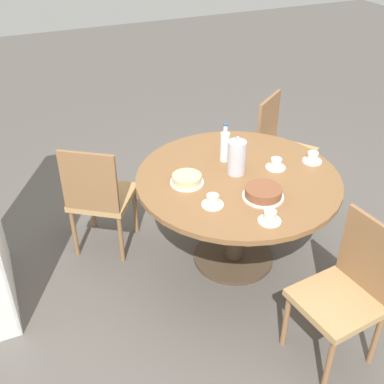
{
  "coord_description": "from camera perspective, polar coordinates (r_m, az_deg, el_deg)",
  "views": [
    {
      "loc": [
        -2.41,
        1.36,
        2.4
      ],
      "look_at": [
        0.0,
        0.34,
        0.68
      ],
      "focal_mm": 45.0,
      "sensor_mm": 36.0,
      "label": 1
    }
  ],
  "objects": [
    {
      "name": "cake_second",
      "position": [
        3.14,
        -0.61,
        1.5
      ],
      "size": [
        0.22,
        0.22,
        0.06
      ],
      "color": "white",
      "rests_on": "dining_table"
    },
    {
      "name": "water_bottle",
      "position": [
        3.37,
        3.91,
        5.49
      ],
      "size": [
        0.07,
        0.07,
        0.28
      ],
      "color": "silver",
      "rests_on": "dining_table"
    },
    {
      "name": "coffee_pot",
      "position": [
        3.22,
        5.32,
        4.23
      ],
      "size": [
        0.12,
        0.12,
        0.27
      ],
      "color": "silver",
      "rests_on": "dining_table"
    },
    {
      "name": "ground_plane",
      "position": [
        3.67,
        4.9,
        -7.82
      ],
      "size": [
        14.0,
        14.0,
        0.0
      ],
      "primitive_type": "plane",
      "color": "#56514C"
    },
    {
      "name": "cup_c",
      "position": [
        3.36,
        9.95,
        3.25
      ],
      "size": [
        0.14,
        0.14,
        0.07
      ],
      "color": "white",
      "rests_on": "dining_table"
    },
    {
      "name": "cup_b",
      "position": [
        2.83,
        9.21,
        -2.97
      ],
      "size": [
        0.14,
        0.14,
        0.07
      ],
      "color": "white",
      "rests_on": "dining_table"
    },
    {
      "name": "cup_d",
      "position": [
        3.49,
        14.09,
        3.94
      ],
      "size": [
        0.14,
        0.14,
        0.07
      ],
      "color": "white",
      "rests_on": "dining_table"
    },
    {
      "name": "chair_c",
      "position": [
        3.53,
        -10.96,
        -0.45
      ],
      "size": [
        0.58,
        0.58,
        0.9
      ],
      "rotation": [
        0.0,
        0.0,
        7.26
      ],
      "color": "olive",
      "rests_on": "ground_plane"
    },
    {
      "name": "cake_main",
      "position": [
        3.03,
        8.45,
        -0.09
      ],
      "size": [
        0.26,
        0.26,
        0.07
      ],
      "color": "white",
      "rests_on": "dining_table"
    },
    {
      "name": "chair_a",
      "position": [
        2.86,
        17.83,
        -11.09
      ],
      "size": [
        0.47,
        0.47,
        0.9
      ],
      "rotation": [
        0.0,
        0.0,
        3.26
      ],
      "color": "olive",
      "rests_on": "ground_plane"
    },
    {
      "name": "dining_table",
      "position": [
        3.32,
        5.36,
        -0.25
      ],
      "size": [
        1.38,
        1.38,
        0.72
      ],
      "color": "#473828",
      "rests_on": "ground_plane"
    },
    {
      "name": "cup_a",
      "position": [
        2.93,
        2.46,
        -1.09
      ],
      "size": [
        0.14,
        0.14,
        0.07
      ],
      "color": "white",
      "rests_on": "dining_table"
    },
    {
      "name": "chair_b",
      "position": [
        4.18,
        10.47,
        5.29
      ],
      "size": [
        0.59,
        0.59,
        0.9
      ],
      "rotation": [
        0.0,
        0.0,
        5.35
      ],
      "color": "olive",
      "rests_on": "ground_plane"
    }
  ]
}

